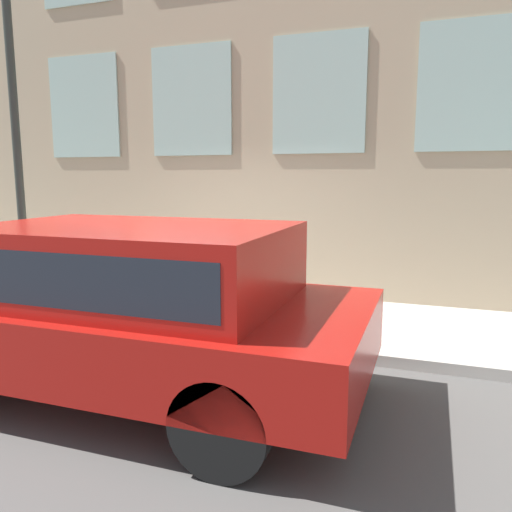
{
  "coord_description": "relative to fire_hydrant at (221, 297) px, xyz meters",
  "views": [
    {
      "loc": [
        -5.12,
        -2.69,
        1.97
      ],
      "look_at": [
        0.66,
        -0.65,
        0.99
      ],
      "focal_mm": 35.0,
      "sensor_mm": 36.0,
      "label": 1
    }
  ],
  "objects": [
    {
      "name": "fire_hydrant",
      "position": [
        0.0,
        0.0,
        0.0
      ],
      "size": [
        0.31,
        0.43,
        0.68
      ],
      "color": "#2D7260",
      "rests_on": "sidewalk"
    },
    {
      "name": "sidewalk",
      "position": [
        0.67,
        0.24,
        -0.41
      ],
      "size": [
        2.33,
        60.0,
        0.13
      ],
      "color": "#B2ADA3",
      "rests_on": "ground_plane"
    },
    {
      "name": "parked_truck_red_near",
      "position": [
        -1.89,
        0.1,
        0.43
      ],
      "size": [
        2.08,
        4.4,
        1.55
      ],
      "color": "black",
      "rests_on": "ground_plane"
    },
    {
      "name": "person",
      "position": [
        0.33,
        -0.81,
        0.32
      ],
      "size": [
        0.27,
        0.18,
        1.11
      ],
      "rotation": [
        0.0,
        0.0,
        1.95
      ],
      "color": "#998466",
      "rests_on": "sidewalk"
    },
    {
      "name": "ground_plane",
      "position": [
        -0.5,
        0.24,
        -0.47
      ],
      "size": [
        80.0,
        80.0,
        0.0
      ],
      "primitive_type": "plane",
      "color": "#514F4C"
    },
    {
      "name": "street_lamp",
      "position": [
        0.21,
        3.31,
        2.93
      ],
      "size": [
        0.36,
        0.36,
        5.25
      ],
      "color": "#2D332D",
      "rests_on": "sidewalk"
    }
  ]
}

